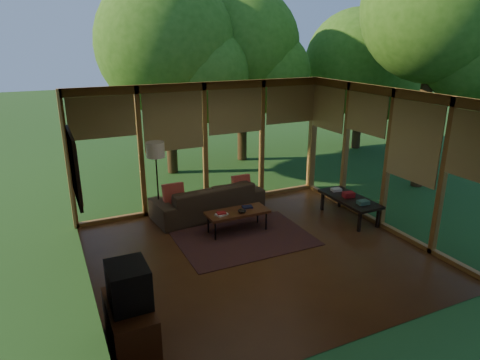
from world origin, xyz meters
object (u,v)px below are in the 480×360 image
media_cabinet (131,326)px  side_console (350,200)px  floor_lamp (156,154)px  coffee_table (237,213)px  television (128,285)px  sofa (208,199)px

media_cabinet → side_console: size_ratio=0.71×
side_console → media_cabinet: bearing=-157.7°
floor_lamp → coffee_table: bearing=-43.2°
television → media_cabinet: bearing=180.0°
media_cabinet → floor_lamp: 3.93m
television → floor_lamp: (1.28, 3.54, 0.56)m
television → side_console: bearing=22.4°
sofa → side_console: 2.93m
sofa → floor_lamp: (-1.02, 0.11, 1.07)m
sofa → media_cabinet: size_ratio=2.31×
coffee_table → side_console: (2.35, -0.40, 0.02)m
media_cabinet → coffee_table: 3.48m
floor_lamp → sofa: bearing=-6.3°
television → coffee_table: television is taller
floor_lamp → side_console: floor_lamp is taller
coffee_table → side_console: bearing=-9.6°
sofa → floor_lamp: floor_lamp is taller
sofa → side_console: (2.55, -1.43, 0.07)m
media_cabinet → side_console: bearing=22.3°
sofa → media_cabinet: sofa is taller
media_cabinet → floor_lamp: (1.30, 3.54, 1.11)m
floor_lamp → television: bearing=-109.8°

